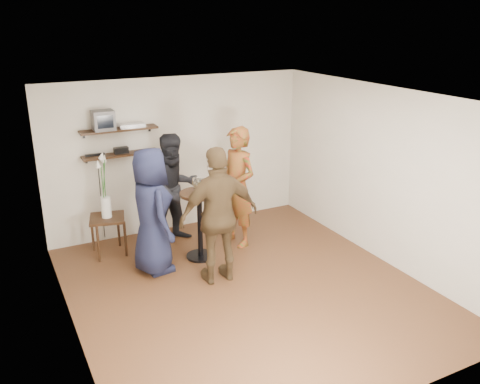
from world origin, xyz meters
name	(u,v)px	position (x,y,z in m)	size (l,w,h in m)	color
room	(247,200)	(0.00, 0.00, 1.30)	(4.58, 5.08, 2.68)	#492C17
shelf_upper	(119,130)	(-1.00, 2.38, 1.85)	(1.20, 0.25, 0.04)	black
shelf_lower	(121,154)	(-1.00, 2.38, 1.45)	(1.20, 0.25, 0.04)	black
crt_monitor	(103,120)	(-1.23, 2.38, 2.02)	(0.32, 0.30, 0.30)	#59595B
dvd_deck	(131,125)	(-0.80, 2.38, 1.90)	(0.40, 0.24, 0.06)	silver
radio	(121,150)	(-0.99, 2.38, 1.52)	(0.22, 0.10, 0.10)	black
power_strip	(95,155)	(-1.39, 2.42, 1.48)	(0.30, 0.05, 0.03)	black
side_table	(108,223)	(-1.39, 1.95, 0.51)	(0.62, 0.62, 0.61)	black
vase_lilies	(105,197)	(-1.39, 1.95, 0.95)	(0.20, 0.21, 1.06)	white
drinks_table	(200,216)	(-0.18, 1.19, 0.68)	(0.58, 0.58, 1.06)	black
wine_glass_fl	(195,186)	(-0.25, 1.15, 1.18)	(0.06, 0.06, 0.19)	silver
wine_glass_fr	(203,183)	(-0.11, 1.17, 1.19)	(0.07, 0.07, 0.20)	silver
wine_glass_bl	(195,182)	(-0.22, 1.25, 1.20)	(0.07, 0.07, 0.21)	silver
wine_glass_br	(199,183)	(-0.16, 1.21, 1.19)	(0.07, 0.07, 0.20)	silver
person_plaid	(237,187)	(0.56, 1.38, 0.96)	(0.70, 0.46, 1.92)	red
person_dark	(175,189)	(-0.28, 1.94, 0.90)	(0.87, 0.68, 1.80)	black
person_navy	(151,211)	(-0.94, 1.12, 0.92)	(0.90, 0.58, 1.83)	#161932
person_brown	(219,216)	(-0.21, 0.42, 0.96)	(1.13, 0.47, 1.92)	#47341E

